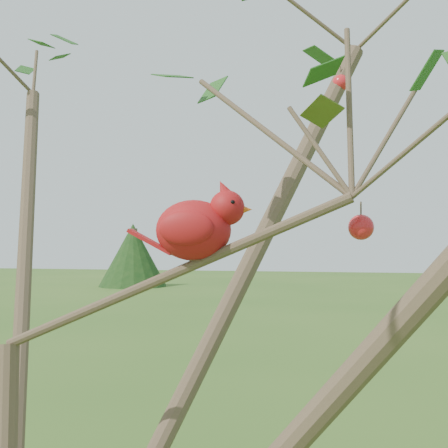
# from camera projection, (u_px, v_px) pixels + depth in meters

# --- Properties ---
(crabapple_tree) EXTENTS (2.35, 2.05, 2.95)m
(crabapple_tree) POSITION_uv_depth(u_px,v_px,m) (9.00, 249.00, 0.97)
(crabapple_tree) COLOR #453425
(crabapple_tree) RESTS_ON ground
(cardinal) EXTENTS (0.21, 0.11, 0.14)m
(cardinal) POSITION_uv_depth(u_px,v_px,m) (198.00, 227.00, 1.01)
(cardinal) COLOR #B51A0F
(cardinal) RESTS_ON ground
(distant_trees) EXTENTS (35.85, 10.37, 3.26)m
(distant_trees) POSITION_uv_depth(u_px,v_px,m) (347.00, 256.00, 25.64)
(distant_trees) COLOR #453425
(distant_trees) RESTS_ON ground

